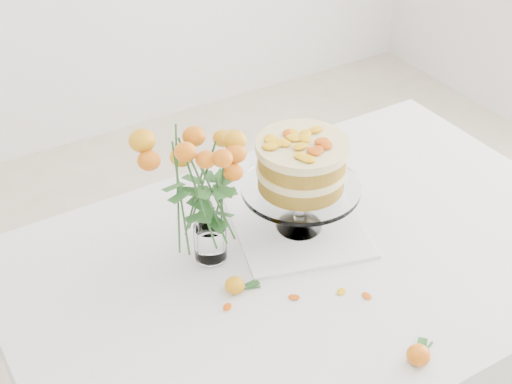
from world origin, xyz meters
TOP-DOWN VIEW (x-y plane):
  - table at (0.00, 0.00)m, footprint 1.43×0.93m
  - napkin at (0.02, 0.09)m, footprint 0.38×0.38m
  - cake_stand at (0.02, 0.09)m, footprint 0.28×0.28m
  - rose_vase at (-0.21, 0.11)m, footprint 0.29×0.29m
  - loose_rose_near at (-0.22, -0.01)m, footprint 0.08×0.04m
  - loose_rose_far at (-0.01, -0.38)m, footprint 0.08×0.05m
  - stray_petal_a at (-0.12, -0.10)m, footprint 0.03×0.02m
  - stray_petal_b at (-0.02, -0.14)m, footprint 0.03×0.02m
  - stray_petal_c at (0.02, -0.18)m, footprint 0.03×0.02m
  - stray_petal_d at (-0.26, -0.05)m, footprint 0.03×0.02m

SIDE VIEW (x-z plane):
  - table at x=0.00m, z-range 0.30..1.05m
  - stray_petal_a at x=-0.12m, z-range 0.76..0.76m
  - stray_petal_b at x=-0.02m, z-range 0.76..0.76m
  - stray_petal_c at x=0.02m, z-range 0.76..0.76m
  - stray_petal_d at x=-0.26m, z-range 0.76..0.76m
  - napkin at x=0.02m, z-range 0.76..0.77m
  - loose_rose_near at x=-0.22m, z-range 0.76..0.79m
  - loose_rose_far at x=-0.01m, z-range 0.76..0.80m
  - cake_stand at x=0.02m, z-range 0.81..1.06m
  - rose_vase at x=-0.21m, z-range 0.79..1.17m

